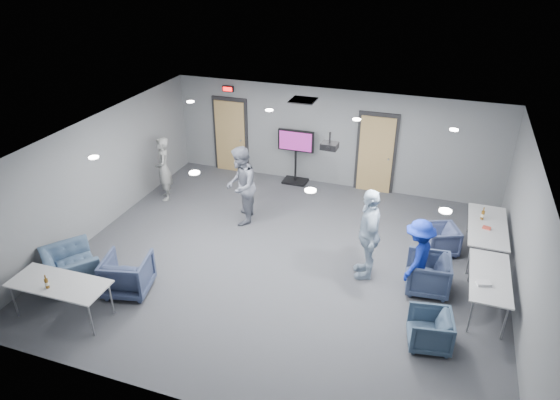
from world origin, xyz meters
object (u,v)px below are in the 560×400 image
(table_right_b, at_px, (490,278))
(table_front_left, at_px, (59,285))
(person_a, at_px, (163,169))
(person_c, at_px, (369,234))
(table_right_a, at_px, (488,227))
(chair_right_c, at_px, (429,330))
(person_d, at_px, (418,256))
(person_b, at_px, (241,186))
(bottle_right, at_px, (483,215))
(tv_stand, at_px, (296,153))
(bottle_front, at_px, (47,283))
(projector, at_px, (330,146))
(chair_right_a, at_px, (440,240))
(chair_front_b, at_px, (71,268))
(chair_front_a, at_px, (128,274))
(chair_right_b, at_px, (427,274))

(table_right_b, xyz_separation_m, table_front_left, (-7.23, -2.71, 0.00))
(person_a, relative_size, person_c, 0.87)
(table_right_a, distance_m, table_front_left, 8.58)
(chair_right_c, bearing_deg, person_d, -174.97)
(person_b, distance_m, bottle_right, 5.44)
(person_d, relative_size, tv_stand, 0.99)
(table_right_a, bearing_deg, bottle_front, 123.22)
(person_c, xyz_separation_m, table_front_left, (-4.94, -3.05, -0.28))
(person_b, bearing_deg, projector, 64.85)
(person_a, height_order, table_front_left, person_a)
(table_right_a, xyz_separation_m, bottle_right, (-0.12, 0.23, 0.15))
(chair_right_a, relative_size, table_right_b, 0.41)
(person_a, relative_size, projector, 4.74)
(table_front_left, height_order, projector, projector)
(bottle_right, bearing_deg, bottle_front, -145.09)
(person_d, height_order, tv_stand, tv_stand)
(chair_front_b, distance_m, table_front_left, 1.07)
(chair_front_a, distance_m, bottle_front, 1.47)
(chair_front_b, distance_m, bottle_right, 8.63)
(chair_right_b, xyz_separation_m, bottle_right, (0.95, 1.92, 0.46))
(table_right_b, height_order, table_front_left, same)
(person_b, xyz_separation_m, tv_stand, (0.57, 2.52, -0.08))
(person_d, height_order, table_right_b, person_d)
(person_d, distance_m, projector, 2.78)
(chair_right_c, height_order, projector, projector)
(chair_front_a, height_order, table_front_left, chair_front_a)
(table_right_a, distance_m, table_right_b, 1.90)
(chair_front_b, relative_size, table_right_b, 0.64)
(person_c, bearing_deg, chair_right_c, 24.99)
(projector, bearing_deg, table_right_a, 15.78)
(chair_right_c, height_order, tv_stand, tv_stand)
(chair_right_a, bearing_deg, bottle_front, -77.21)
(chair_front_a, distance_m, projector, 4.72)
(chair_right_c, distance_m, table_right_b, 1.65)
(person_b, height_order, chair_right_b, person_b)
(chair_front_a, distance_m, bottle_right, 7.49)
(chair_right_b, relative_size, bottle_right, 2.81)
(person_b, bearing_deg, person_c, 55.48)
(person_c, xyz_separation_m, chair_right_b, (1.22, -0.13, -0.60))
(table_right_b, bearing_deg, table_front_left, 110.56)
(tv_stand, bearing_deg, person_b, -102.65)
(chair_right_b, distance_m, table_front_left, 6.83)
(person_d, height_order, table_right_a, person_d)
(chair_front_b, height_order, table_front_left, table_front_left)
(chair_right_b, height_order, tv_stand, tv_stand)
(person_b, bearing_deg, table_right_a, 79.36)
(person_d, height_order, chair_right_a, person_d)
(chair_right_a, bearing_deg, chair_front_b, -85.48)
(table_front_left, bearing_deg, table_right_a, 31.37)
(person_a, bearing_deg, bottle_front, -26.35)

